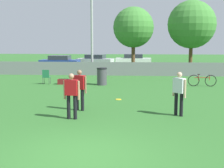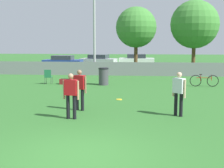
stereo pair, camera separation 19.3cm
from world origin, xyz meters
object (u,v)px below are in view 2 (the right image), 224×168
Objects in this scene: player_thrower_red at (80,87)px; bicycle_sideline at (204,81)px; folding_chair_sideline at (48,76)px; trash_bin at (104,76)px; parked_car_blue at (63,61)px; parked_car_white at (137,60)px; tree_far_right at (195,24)px; frisbee_disc at (119,99)px; light_pole at (94,9)px; player_receiver_white at (179,91)px; gear_bag_sideline at (66,82)px; player_defender_red at (71,93)px; parked_car_silver at (99,60)px; tree_near_pole at (136,27)px.

player_thrower_red is 9.72m from bicycle_sideline.
trash_bin reaches higher than folding_chair_sideline.
parked_car_white is (7.82, 3.84, 0.01)m from parked_car_blue.
frisbee_disc is at bearing -112.76° from tree_far_right.
player_receiver_white is (5.34, -14.28, -4.45)m from light_pole.
bicycle_sideline is at bearing -1.44° from gear_bag_sideline.
tree_far_right reaches higher than parked_car_blue.
light_pole is 12.80m from frisbee_disc.
parked_car_silver is (-2.42, 24.40, -0.32)m from player_defender_red.
light_pole reaches higher than player_thrower_red.
tree_far_right is 14.94m from frisbee_disc.
tree_far_right is at bearing -146.22° from folding_chair_sideline.
folding_chair_sideline is 1.27× the size of gear_bag_sideline.
tree_far_right is at bearing 1.95° from tree_near_pole.
tree_near_pole is 6.06× the size of folding_chair_sideline.
tree_far_right is 14.29m from parked_car_blue.
parked_car_blue reaches higher than gear_bag_sideline.
tree_far_right reaches higher than parked_car_silver.
parked_car_blue is (-7.91, 5.06, -3.35)m from tree_near_pole.
gear_bag_sideline is 0.18× the size of parked_car_blue.
player_receiver_white is 5.76× the size of frisbee_disc.
parked_car_white is at bearing 83.96° from trash_bin.
trash_bin is at bearing -3.04° from gear_bag_sideline.
tree_far_right is 8.42× the size of gear_bag_sideline.
player_defender_red is 25.89m from parked_car_white.
tree_far_right is at bearing 67.24° from frisbee_disc.
tree_far_right is at bearing -59.46° from parked_car_white.
player_defender_red is at bearing -124.90° from bicycle_sideline.
player_thrower_red is 1.50× the size of trash_bin.
player_thrower_red is 1.73× the size of folding_chair_sideline.
parked_car_silver is (-2.45, 22.98, -0.32)m from player_thrower_red.
trash_bin is 17.05m from parked_car_white.
bicycle_sideline is at bearing 175.21° from folding_chair_sideline.
trash_bin is (-3.81, 8.03, -0.41)m from player_receiver_white.
player_defender_red is (-1.96, -16.92, -3.02)m from tree_near_pole.
parked_car_blue is at bearing -83.64° from folding_chair_sideline.
player_receiver_white is 10.36m from gear_bag_sideline.
frisbee_disc is 21.96m from parked_car_white.
bicycle_sideline is at bearing -39.06° from light_pole.
frisbee_disc is at bearing 77.21° from player_thrower_red.
parked_car_blue is at bearing 159.31° from tree_far_right.
tree_near_pole reaches higher than bicycle_sideline.
tree_far_right is 3.81× the size of player_receiver_white.
trash_bin is (-6.92, -8.23, -3.66)m from tree_far_right.
player_thrower_red is 21.41m from parked_car_blue.
player_thrower_red is 0.39× the size of parked_car_silver.
bicycle_sideline is at bearing -44.64° from parked_car_blue.
player_defender_red is at bearing -110.50° from frisbee_disc.
player_defender_red reaches higher than parked_car_white.
parked_car_silver is at bearing -161.63° from parked_car_white.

